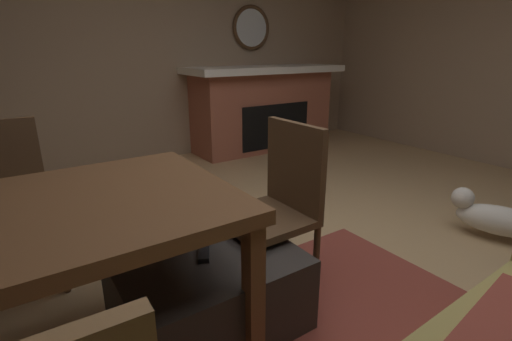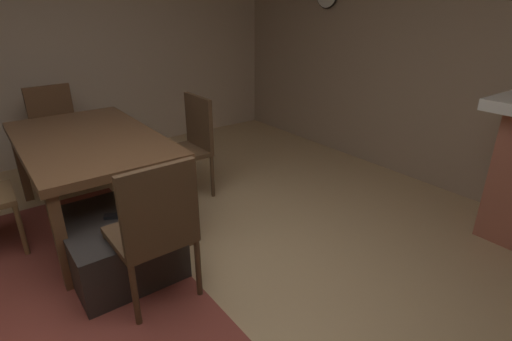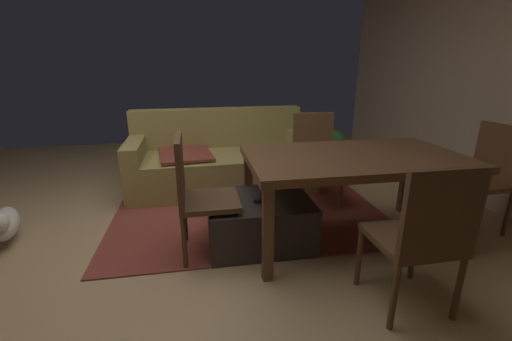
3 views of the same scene
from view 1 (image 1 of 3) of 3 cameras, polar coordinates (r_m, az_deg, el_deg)
The scene contains 10 objects.
floor at distance 2.34m, azimuth 11.46°, elevation -16.01°, with size 7.85×7.85×0.00m, color tan.
wall_back_fireplace_side at distance 4.66m, azimuth -17.13°, elevation 17.93°, with size 6.94×0.12×2.68m, color #9E846B.
fireplace at distance 5.03m, azimuth 1.15°, elevation 9.59°, with size 2.11×0.76×1.09m.
round_wall_mirror at distance 5.21m, azimuth -0.72°, elevation 20.99°, with size 0.57×0.05×0.57m.
ottoman_coffee_table at distance 1.89m, azimuth -7.38°, elevation -17.80°, with size 0.82×0.66×0.38m, color #2D2826.
tv_remote at distance 1.80m, azimuth -7.96°, elevation -12.25°, with size 0.05×0.16×0.02m, color black.
dining_table at distance 1.61m, azimuth -34.30°, elevation -8.39°, with size 1.68×0.98×0.74m.
dining_chair_west at distance 2.03m, azimuth 3.50°, elevation -4.34°, with size 0.45×0.45×0.93m.
dining_chair_south at distance 2.48m, azimuth -34.16°, elevation -3.30°, with size 0.44×0.44×0.93m.
small_dog at distance 3.13m, azimuth 32.69°, elevation -6.05°, with size 0.39×0.60×0.29m.
Camera 1 is at (1.43, 1.31, 1.30)m, focal length 26.12 mm.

